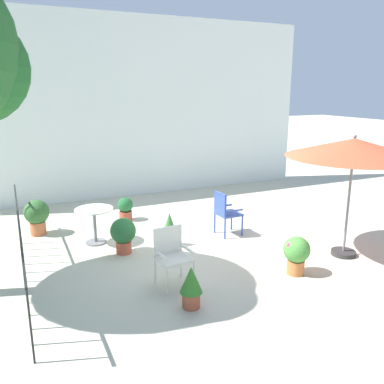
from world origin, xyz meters
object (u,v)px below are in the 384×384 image
cafe_table_0 (94,219)px  potted_plant_2 (123,233)px  potted_plant_1 (296,253)px  potted_plant_0 (170,229)px  potted_plant_5 (37,215)px  patio_umbrella_0 (354,149)px  potted_plant_4 (125,208)px  patio_chair_0 (172,252)px  patio_chair_1 (225,211)px  potted_plant_3 (191,285)px

cafe_table_0 → potted_plant_2: cafe_table_0 is taller
potted_plant_1 → potted_plant_0: bearing=125.8°
potted_plant_1 → potted_plant_5: potted_plant_5 is taller
patio_umbrella_0 → potted_plant_4: 5.05m
patio_umbrella_0 → potted_plant_2: 4.34m
patio_chair_0 → potted_plant_1: size_ratio=1.39×
patio_chair_1 → potted_plant_1: size_ratio=1.43×
patio_chair_1 → cafe_table_0: bearing=165.5°
patio_umbrella_0 → potted_plant_5: (-5.01, 3.47, -1.53)m
potted_plant_1 → potted_plant_2: bearing=139.2°
patio_umbrella_0 → potted_plant_2: (-3.64, 1.76, -1.58)m
patio_chair_1 → potted_plant_4: 2.43m
cafe_table_0 → potted_plant_4: 1.48m
potted_plant_3 → potted_plant_5: (-1.72, 3.96, 0.10)m
patio_chair_0 → potted_plant_0: size_ratio=1.33×
patio_chair_0 → potted_plant_5: 3.62m
potted_plant_0 → potted_plant_5: (-2.28, 1.73, 0.09)m
potted_plant_3 → potted_plant_5: potted_plant_5 is taller
potted_plant_0 → potted_plant_3: (-0.55, -2.23, -0.00)m
patio_umbrella_0 → potted_plant_4: bearing=130.6°
patio_umbrella_0 → potted_plant_4: (-3.10, 3.62, -1.67)m
patio_chair_0 → potted_plant_4: patio_chair_0 is taller
potted_plant_0 → potted_plant_2: size_ratio=1.00×
patio_chair_0 → potted_plant_0: (0.53, 1.45, -0.18)m
patio_umbrella_0 → patio_chair_1: (-1.47, 1.82, -1.44)m
potted_plant_1 → patio_umbrella_0: bearing=11.1°
potted_plant_3 → potted_plant_4: bearing=87.3°
patio_chair_0 → potted_plant_0: 1.55m
patio_chair_0 → patio_chair_1: 2.36m
cafe_table_0 → potted_plant_5: size_ratio=0.99×
cafe_table_0 → potted_plant_5: potted_plant_5 is taller
potted_plant_4 → potted_plant_5: bearing=-175.4°
potted_plant_3 → potted_plant_4: (0.20, 4.11, -0.04)m
patio_chair_1 → potted_plant_1: 2.09m
potted_plant_3 → potted_plant_4: size_ratio=1.12×
patio_chair_0 → potted_plant_2: size_ratio=1.33×
potted_plant_5 → patio_umbrella_0: bearing=-34.6°
potted_plant_2 → patio_umbrella_0: bearing=-25.8°
patio_chair_1 → potted_plant_5: (-3.54, 1.64, -0.10)m
patio_umbrella_0 → patio_chair_0: patio_umbrella_0 is taller
potted_plant_0 → potted_plant_4: potted_plant_0 is taller
potted_plant_2 → potted_plant_5: 2.19m
potted_plant_0 → potted_plant_5: 2.86m
patio_umbrella_0 → potted_plant_3: (-3.29, -0.49, -1.63)m
potted_plant_3 → potted_plant_5: size_ratio=0.82×
potted_plant_5 → potted_plant_1: bearing=-45.1°
patio_umbrella_0 → patio_chair_1: 2.75m
potted_plant_0 → potted_plant_2: same height
cafe_table_0 → patio_chair_0: size_ratio=0.82×
potted_plant_2 → potted_plant_4: (0.55, 1.86, -0.10)m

